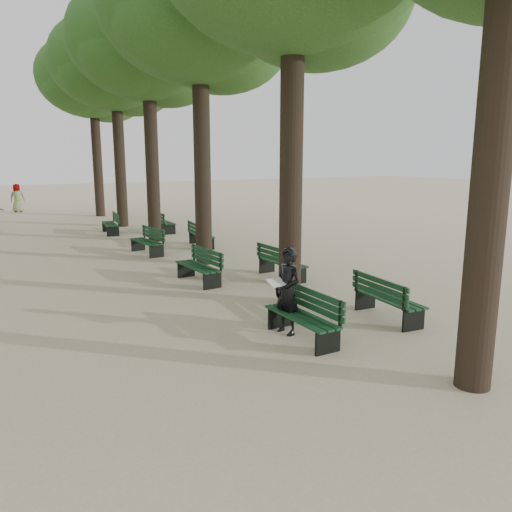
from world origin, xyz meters
TOP-DOWN VIEW (x-y plane):
  - ground at (0.00, 0.00)m, footprint 120.00×120.00m
  - tree_central_2 at (1.50, 8.00)m, footprint 6.00×6.00m
  - tree_central_3 at (1.50, 13.00)m, footprint 6.00×6.00m
  - tree_central_4 at (1.50, 18.00)m, footprint 6.00×6.00m
  - tree_central_5 at (1.50, 23.00)m, footprint 6.00×6.00m
  - bench_left_0 at (0.37, 0.84)m, footprint 0.59×1.81m
  - bench_left_1 at (0.37, 5.78)m, footprint 0.70×1.84m
  - bench_left_2 at (0.37, 10.42)m, footprint 0.78×1.86m
  - bench_left_3 at (0.37, 15.80)m, footprint 0.75×1.85m
  - bench_right_0 at (2.63, 0.95)m, footprint 0.73×1.84m
  - bench_right_1 at (2.63, 5.13)m, footprint 0.64×1.82m
  - bench_right_2 at (2.63, 10.88)m, footprint 0.77×1.85m
  - bench_right_3 at (2.63, 15.15)m, footprint 0.61×1.81m
  - man_with_map at (0.32, 1.27)m, footprint 0.66×0.72m
  - pedestrian_d at (-2.48, 27.56)m, footprint 0.91×0.52m

SIDE VIEW (x-z plane):
  - ground at x=0.00m, z-range 0.00..0.00m
  - bench_left_0 at x=0.37m, z-range -0.19..0.73m
  - bench_left_1 at x=0.37m, z-range -0.19..0.73m
  - bench_left_2 at x=0.37m, z-range -0.19..0.73m
  - bench_left_3 at x=0.37m, z-range -0.19..0.73m
  - bench_right_0 at x=2.63m, z-range -0.19..0.73m
  - bench_right_1 at x=2.63m, z-range -0.19..0.73m
  - bench_right_2 at x=2.63m, z-range -0.19..0.73m
  - bench_right_3 at x=2.63m, z-range -0.19..0.73m
  - man_with_map at x=0.32m, z-range 0.00..1.69m
  - pedestrian_d at x=-2.48m, z-range 0.00..1.74m
  - tree_central_2 at x=1.50m, z-range 2.68..12.63m
  - tree_central_3 at x=1.50m, z-range 2.68..12.63m
  - tree_central_4 at x=1.50m, z-range 2.68..12.63m
  - tree_central_5 at x=1.50m, z-range 2.68..12.63m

